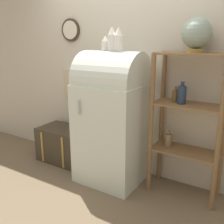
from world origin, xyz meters
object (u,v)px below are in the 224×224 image
at_px(refrigerator, 112,116).
at_px(suitcase_trunk, 64,144).
at_px(globe, 197,34).
at_px(vase_right, 118,40).
at_px(vase_left, 105,44).
at_px(vase_center, 112,39).

height_order(refrigerator, suitcase_trunk, refrigerator).
distance_m(suitcase_trunk, globe, 2.28).
distance_m(refrigerator, vase_right, 0.87).
xyz_separation_m(refrigerator, globe, (0.86, 0.17, 0.93)).
bearing_deg(globe, vase_right, -168.09).
bearing_deg(vase_left, vase_right, -0.88).
xyz_separation_m(suitcase_trunk, vase_left, (0.76, -0.06, 1.40)).
height_order(suitcase_trunk, vase_right, vase_right).
xyz_separation_m(vase_left, vase_center, (0.10, -0.01, 0.05)).
xyz_separation_m(globe, vase_left, (-0.96, -0.16, -0.10)).
bearing_deg(vase_left, refrigerator, -5.65).
distance_m(refrigerator, vase_left, 0.83).
bearing_deg(refrigerator, globe, 11.29).
bearing_deg(vase_right, suitcase_trunk, 175.99).
distance_m(globe, vase_center, 0.88).
relative_size(refrigerator, vase_left, 9.76).
bearing_deg(refrigerator, vase_center, 32.44).
bearing_deg(vase_left, globe, 9.66).
relative_size(globe, vase_right, 1.34).
bearing_deg(vase_center, refrigerator, -147.56).
bearing_deg(vase_center, vase_right, 4.28).
relative_size(vase_center, vase_right, 1.04).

